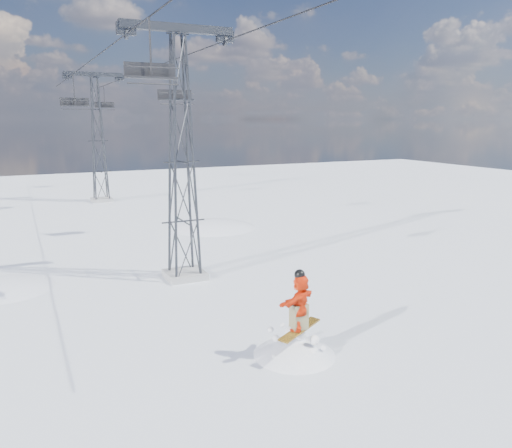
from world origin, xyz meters
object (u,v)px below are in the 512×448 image
(lift_chair_near, at_px, (151,72))
(lift_tower_far, at_px, (98,141))
(snowboarder_jump, at_px, (294,400))
(lift_tower_near, at_px, (182,163))

(lift_chair_near, bearing_deg, lift_tower_far, 85.64)
(lift_tower_far, xyz_separation_m, snowboarder_jump, (0.73, -34.16, -7.09))
(lift_tower_far, height_order, snowboarder_jump, lift_tower_far)
(lift_tower_near, xyz_separation_m, lift_chair_near, (-2.20, -3.83, 3.56))
(lift_tower_near, relative_size, snowboarder_jump, 1.66)
(lift_tower_far, relative_size, snowboarder_jump, 1.66)
(lift_tower_near, bearing_deg, lift_tower_far, 90.00)
(lift_tower_near, bearing_deg, snowboarder_jump, -85.42)
(lift_tower_near, relative_size, lift_tower_far, 1.00)
(lift_tower_near, xyz_separation_m, lift_tower_far, (0.00, 25.00, 0.00))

